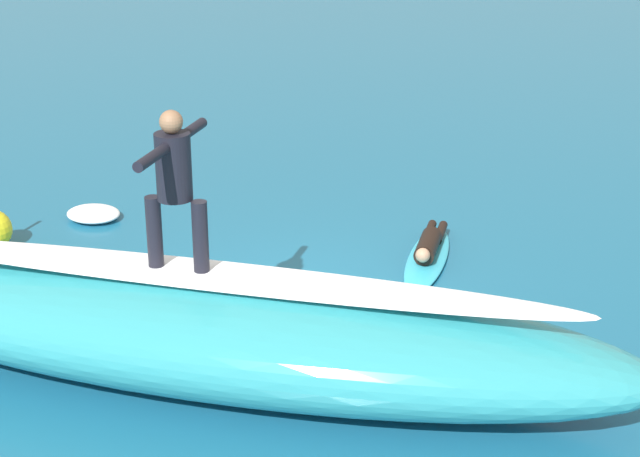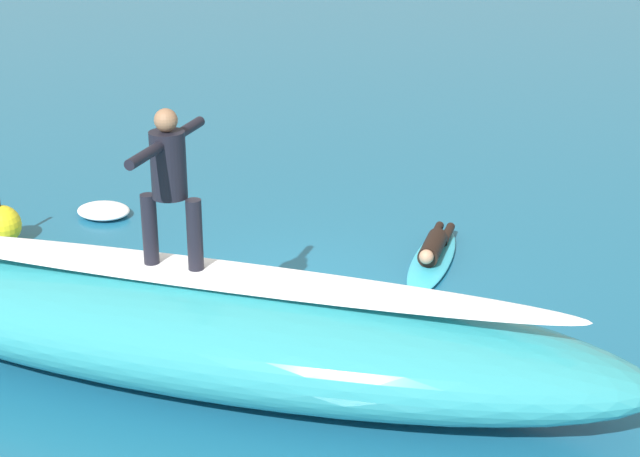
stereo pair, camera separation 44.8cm
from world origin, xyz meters
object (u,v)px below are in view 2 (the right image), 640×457
(surfboard_riding, at_px, (174,269))
(surfer_paddling, at_px, (434,245))
(surfboard_paddling, at_px, (432,260))
(buoy_marker, at_px, (1,225))
(surfer_riding, at_px, (169,177))

(surfboard_riding, bearing_deg, surfer_paddling, -116.48)
(surfer_paddling, bearing_deg, surfboard_paddling, -0.00)
(surfer_paddling, relative_size, buoy_marker, 1.66)
(surfboard_paddling, relative_size, buoy_marker, 2.40)
(surfboard_paddling, distance_m, surfer_paddling, 0.21)
(surfer_riding, relative_size, surfer_paddling, 1.05)
(surfer_riding, distance_m, surfer_paddling, 4.88)
(surfer_riding, xyz_separation_m, buoy_marker, (4.09, -2.53, -1.98))
(surfboard_riding, bearing_deg, surfer_riding, 178.55)
(surfer_paddling, bearing_deg, surfboard_riding, -28.46)
(surfboard_paddling, xyz_separation_m, surfer_paddling, (0.01, -0.12, 0.17))
(surfer_paddling, bearing_deg, surfer_riding, -28.46)
(surfboard_paddling, bearing_deg, surfer_paddling, 180.00)
(surfboard_paddling, xyz_separation_m, buoy_marker, (5.97, 1.36, 0.24))
(surfboard_riding, height_order, buoy_marker, surfboard_riding)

